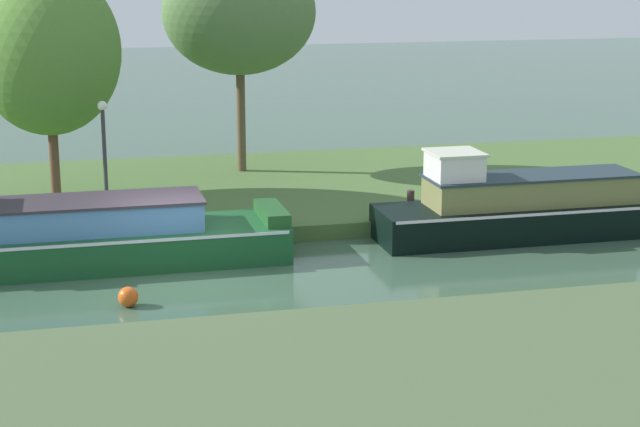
# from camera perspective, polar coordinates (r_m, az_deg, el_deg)

# --- Properties ---
(ground_plane) EXTENTS (120.00, 120.00, 0.00)m
(ground_plane) POSITION_cam_1_polar(r_m,az_deg,el_deg) (23.30, -7.48, -3.32)
(ground_plane) COLOR #3C5B45
(riverbank_far) EXTENTS (72.00, 10.00, 0.40)m
(riverbank_far) POSITION_cam_1_polar(r_m,az_deg,el_deg) (29.99, -9.00, 0.91)
(riverbank_far) COLOR #4B6A35
(riverbank_far) RESTS_ON ground_plane
(forest_barge) EXTENTS (9.29, 2.25, 2.10)m
(forest_barge) POSITION_cam_1_polar(r_m,az_deg,el_deg) (24.15, -13.16, -1.24)
(forest_barge) COLOR #195028
(forest_barge) RESTS_ON ground_plane
(black_narrowboat) EXTENTS (8.07, 1.97, 2.26)m
(black_narrowboat) POSITION_cam_1_polar(r_m,az_deg,el_deg) (26.59, 11.47, 0.32)
(black_narrowboat) COLOR black
(black_narrowboat) RESTS_ON ground_plane
(willow_tree_left) EXTENTS (3.83, 4.54, 6.26)m
(willow_tree_left) POSITION_cam_1_polar(r_m,az_deg,el_deg) (28.52, -14.68, 8.59)
(willow_tree_left) COLOR brown
(willow_tree_left) RESTS_ON riverbank_far
(willow_tree_centre) EXTENTS (4.62, 3.40, 6.69)m
(willow_tree_centre) POSITION_cam_1_polar(r_m,az_deg,el_deg) (31.69, -4.43, 10.90)
(willow_tree_centre) COLOR brown
(willow_tree_centre) RESTS_ON riverbank_far
(lamp_post) EXTENTS (0.24, 0.24, 2.97)m
(lamp_post) POSITION_cam_1_polar(r_m,az_deg,el_deg) (26.60, -11.72, 3.69)
(lamp_post) COLOR #333338
(lamp_post) RESTS_ON riverbank_far
(mooring_post_near) EXTENTS (0.19, 0.19, 0.61)m
(mooring_post_near) POSITION_cam_1_polar(r_m,az_deg,el_deg) (26.88, 4.97, 0.64)
(mooring_post_near) COLOR #46312F
(mooring_post_near) RESTS_ON riverbank_far
(channel_buoy) EXTENTS (0.41, 0.41, 0.41)m
(channel_buoy) POSITION_cam_1_polar(r_m,az_deg,el_deg) (21.30, -10.44, -4.50)
(channel_buoy) COLOR #E55919
(channel_buoy) RESTS_ON ground_plane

